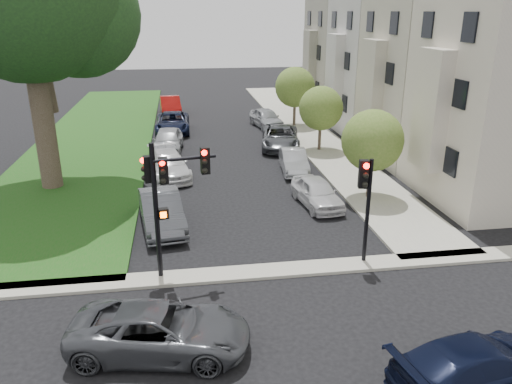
{
  "coord_description": "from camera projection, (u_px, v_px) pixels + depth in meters",
  "views": [
    {
      "loc": [
        -2.82,
        -13.54,
        8.83
      ],
      "look_at": [
        0.0,
        5.0,
        2.0
      ],
      "focal_mm": 35.0,
      "sensor_mm": 36.0,
      "label": 1
    }
  ],
  "objects": [
    {
      "name": "car_parked_2",
      "position": [
        280.0,
        137.0,
        33.83
      ],
      "size": [
        3.37,
        5.69,
        1.48
      ],
      "primitive_type": "imported",
      "rotation": [
        0.0,
        0.0,
        -0.18
      ],
      "color": "#3F4247",
      "rests_on": "ground"
    },
    {
      "name": "car_cross_near",
      "position": [
        160.0,
        330.0,
        13.52
      ],
      "size": [
        5.21,
        3.1,
        1.36
      ],
      "primitive_type": "imported",
      "rotation": [
        0.0,
        0.0,
        1.39
      ],
      "color": "#3F4247",
      "rests_on": "ground"
    },
    {
      "name": "car_parked_8",
      "position": [
        173.0,
        123.0,
        38.23
      ],
      "size": [
        2.6,
        5.48,
        1.51
      ],
      "primitive_type": "imported",
      "rotation": [
        0.0,
        0.0,
        -0.02
      ],
      "color": "black",
      "rests_on": "ground"
    },
    {
      "name": "grass_strip",
      "position": [
        98.0,
        136.0,
        37.0
      ],
      "size": [
        8.0,
        44.0,
        0.12
      ],
      "primitive_type": "cube",
      "color": "#2E4D1D",
      "rests_on": "ground"
    },
    {
      "name": "car_parked_5",
      "position": [
        161.0,
        211.0,
        21.31
      ],
      "size": [
        2.28,
        4.88,
        1.55
      ],
      "primitive_type": "imported",
      "rotation": [
        0.0,
        0.0,
        0.14
      ],
      "color": "#3F4247",
      "rests_on": "ground"
    },
    {
      "name": "traffic_signal_main",
      "position": [
        166.0,
        187.0,
        16.44
      ],
      "size": [
        2.39,
        0.63,
        4.88
      ],
      "color": "black",
      "rests_on": "ground"
    },
    {
      "name": "car_parked_9",
      "position": [
        170.0,
        106.0,
        44.73
      ],
      "size": [
        2.06,
        5.0,
        1.61
      ],
      "primitive_type": "imported",
      "rotation": [
        0.0,
        0.0,
        0.07
      ],
      "color": "maroon",
      "rests_on": "ground"
    },
    {
      "name": "house_c",
      "position": [
        386.0,
        38.0,
        36.75
      ],
      "size": [
        7.7,
        7.55,
        15.97
      ],
      "color": "beige",
      "rests_on": "ground"
    },
    {
      "name": "sidewalk_cross",
      "position": [
        269.0,
        271.0,
        17.84
      ],
      "size": [
        60.0,
        1.0,
        0.12
      ],
      "primitive_type": "cube",
      "color": "#9F9D94",
      "rests_on": "ground"
    },
    {
      "name": "small_tree_b",
      "position": [
        321.0,
        108.0,
        32.36
      ],
      "size": [
        2.87,
        2.87,
        4.31
      ],
      "color": "#312317",
      "rests_on": "ground"
    },
    {
      "name": "small_tree_a",
      "position": [
        372.0,
        141.0,
        23.87
      ],
      "size": [
        2.98,
        2.98,
        4.47
      ],
      "color": "#312317",
      "rests_on": "ground"
    },
    {
      "name": "traffic_signal_secondary",
      "position": [
        365.0,
        192.0,
        17.57
      ],
      "size": [
        0.53,
        0.43,
        4.02
      ],
      "color": "black",
      "rests_on": "ground"
    },
    {
      "name": "car_parked_7",
      "position": [
        168.0,
        140.0,
        32.83
      ],
      "size": [
        2.17,
        4.73,
        1.57
      ],
      "primitive_type": "imported",
      "rotation": [
        0.0,
        0.0,
        -0.07
      ],
      "color": "#999BA0",
      "rests_on": "ground"
    },
    {
      "name": "house_d",
      "position": [
        352.0,
        34.0,
        43.72
      ],
      "size": [
        7.7,
        7.55,
        15.97
      ],
      "color": "gray",
      "rests_on": "ground"
    },
    {
      "name": "car_parked_3",
      "position": [
        266.0,
        118.0,
        39.91
      ],
      "size": [
        2.52,
        4.62,
        1.49
      ],
      "primitive_type": "imported",
      "rotation": [
        0.0,
        0.0,
        0.18
      ],
      "color": "#999BA0",
      "rests_on": "ground"
    },
    {
      "name": "ground",
      "position": [
        279.0,
        303.0,
        16.0
      ],
      "size": [
        140.0,
        140.0,
        0.0
      ],
      "primitive_type": "plane",
      "color": "black",
      "rests_on": "ground"
    },
    {
      "name": "house_b",
      "position": [
        435.0,
        44.0,
        29.78
      ],
      "size": [
        7.7,
        7.55,
        15.97
      ],
      "color": "#ABA598",
      "rests_on": "ground"
    },
    {
      "name": "car_cross_far",
      "position": [
        478.0,
        365.0,
        12.21
      ],
      "size": [
        4.84,
        2.67,
        1.33
      ],
      "primitive_type": "imported",
      "rotation": [
        0.0,
        0.0,
        1.75
      ],
      "color": "black",
      "rests_on": "ground"
    },
    {
      "name": "sidewalk_right",
      "position": [
        304.0,
        129.0,
        39.23
      ],
      "size": [
        3.5,
        44.0,
        0.12
      ],
      "primitive_type": "cube",
      "color": "#9F9D94",
      "rests_on": "ground"
    },
    {
      "name": "car_parked_0",
      "position": [
        317.0,
        193.0,
        23.78
      ],
      "size": [
        2.03,
        4.08,
        1.34
      ],
      "primitive_type": "imported",
      "rotation": [
        0.0,
        0.0,
        0.12
      ],
      "color": "silver",
      "rests_on": "ground"
    },
    {
      "name": "car_parked_6",
      "position": [
        168.0,
        165.0,
        27.96
      ],
      "size": [
        2.81,
        5.12,
        1.41
      ],
      "primitive_type": "imported",
      "rotation": [
        0.0,
        0.0,
        0.18
      ],
      "color": "silver",
      "rests_on": "ground"
    },
    {
      "name": "small_tree_c",
      "position": [
        295.0,
        87.0,
        39.28
      ],
      "size": [
        3.16,
        3.16,
        4.74
      ],
      "color": "#312317",
      "rests_on": "ground"
    },
    {
      "name": "car_parked_1",
      "position": [
        294.0,
        161.0,
        28.81
      ],
      "size": [
        1.74,
        4.06,
        1.3
      ],
      "primitive_type": "imported",
      "rotation": [
        0.0,
        0.0,
        -0.09
      ],
      "color": "#999BA0",
      "rests_on": "ground"
    }
  ]
}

